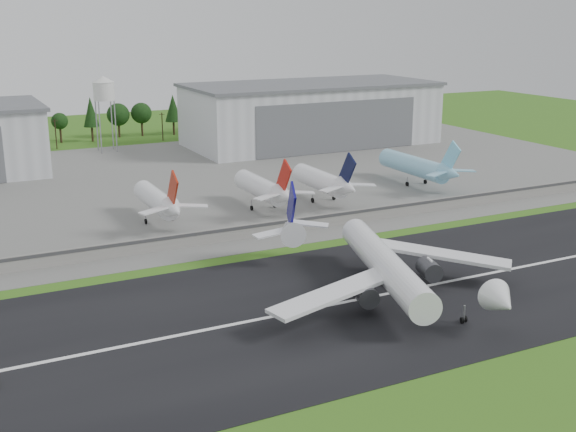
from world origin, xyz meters
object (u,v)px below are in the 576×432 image
parked_jet_skyblue (420,167)px  parked_jet_red_b (265,189)px  parked_jet_red_a (160,201)px  main_airliner (386,272)px  parked_jet_navy (326,182)px

parked_jet_skyblue → parked_jet_red_b: bearing=-174.8°
parked_jet_red_b → parked_jet_skyblue: parked_jet_skyblue is taller
parked_jet_red_a → parked_jet_red_b: bearing=0.0°
main_airliner → parked_jet_navy: 71.33m
parked_jet_navy → parked_jet_skyblue: bearing=7.8°
main_airliner → parked_jet_red_b: main_airliner is taller
parked_jet_red_a → parked_jet_navy: size_ratio=1.00×
parked_jet_skyblue → parked_jet_red_a: bearing=-176.6°
parked_jet_red_b → parked_jet_skyblue: (55.50, 5.03, 0.14)m
main_airliner → parked_jet_red_a: bearing=-53.5°
parked_jet_red_b → parked_jet_navy: size_ratio=1.00×
parked_jet_red_a → parked_jet_red_b: parked_jet_red_b is taller
main_airliner → parked_jet_red_a: main_airliner is taller
parked_jet_navy → parked_jet_red_b: bearing=-180.0°
parked_jet_navy → parked_jet_red_a: bearing=-180.0°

